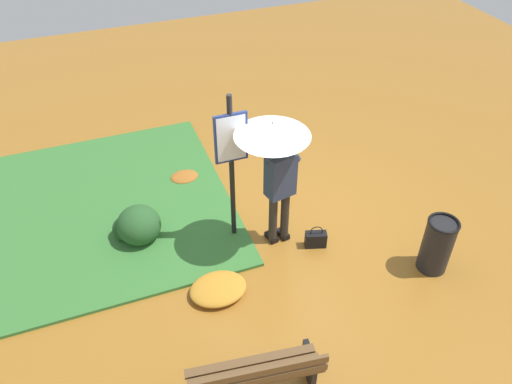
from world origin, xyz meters
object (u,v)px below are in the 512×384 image
at_px(info_sign_post, 231,154).
at_px(trash_bin, 437,245).
at_px(park_bench, 256,377).
at_px(handbag, 316,239).
at_px(person_with_umbrella, 276,153).

relative_size(info_sign_post, trash_bin, 2.76).
distance_m(info_sign_post, park_bench, 2.76).
distance_m(handbag, park_bench, 2.48).
distance_m(person_with_umbrella, info_sign_post, 0.60).
bearing_deg(info_sign_post, trash_bin, 146.56).
distance_m(person_with_umbrella, handbag, 1.55).
xyz_separation_m(info_sign_post, trash_bin, (-2.34, 1.54, -1.03)).
bearing_deg(info_sign_post, handbag, 148.88).
xyz_separation_m(info_sign_post, park_bench, (0.59, 2.49, -1.04)).
height_order(person_with_umbrella, info_sign_post, info_sign_post).
relative_size(person_with_umbrella, handbag, 5.53).
height_order(park_bench, trash_bin, trash_bin).
height_order(person_with_umbrella, trash_bin, person_with_umbrella).
relative_size(handbag, park_bench, 0.26).
bearing_deg(handbag, person_with_umbrella, -28.69).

